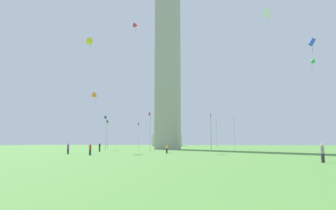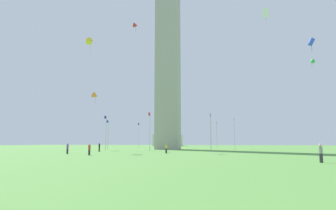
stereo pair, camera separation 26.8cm
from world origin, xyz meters
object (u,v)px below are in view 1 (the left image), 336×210
(distant_building, at_px, (168,140))
(flagpole_n, at_px, (150,130))
(flagpole_e, at_px, (234,132))
(person_black_shirt, at_px, (100,147))
(flagpole_sw, at_px, (139,134))
(kite_white_box, at_px, (266,13))
(kite_red_delta, at_px, (136,25))
(kite_blue_box, at_px, (312,42))
(flagpole_s, at_px, (179,134))
(flagpole_se, at_px, (217,134))
(flagpole_w, at_px, (108,133))
(person_purple_shirt, at_px, (68,148))
(kite_yellow_delta, at_px, (91,42))
(person_gray_shirt, at_px, (323,153))
(obelisk_monument, at_px, (168,50))
(person_yellow_shirt, at_px, (167,148))
(flagpole_nw, at_px, (106,131))
(flagpole_ne, at_px, (211,130))
(kite_orange_delta, at_px, (95,96))
(person_red_shirt, at_px, (90,149))
(kite_green_delta, at_px, (312,62))

(distant_building, bearing_deg, flagpole_n, 10.36)
(flagpole_e, xyz_separation_m, person_black_shirt, (21.06, -26.14, -3.54))
(flagpole_sw, relative_size, kite_white_box, 2.75)
(flagpole_sw, distance_m, person_black_shirt, 33.42)
(flagpole_e, distance_m, kite_red_delta, 35.75)
(person_black_shirt, bearing_deg, flagpole_sw, 34.70)
(kite_blue_box, height_order, distant_building, kite_blue_box)
(flagpole_s, relative_size, kite_blue_box, 3.79)
(flagpole_n, height_order, distant_building, flagpole_n)
(distant_building, bearing_deg, flagpole_se, 24.01)
(flagpole_w, distance_m, person_purple_shirt, 33.67)
(kite_red_delta, bearing_deg, kite_yellow_delta, -42.06)
(flagpole_se, height_order, kite_white_box, kite_white_box)
(flagpole_n, relative_size, person_gray_shirt, 4.79)
(obelisk_monument, height_order, kite_white_box, obelisk_monument)
(flagpole_n, height_order, person_black_shirt, flagpole_n)
(flagpole_w, height_order, kite_red_delta, kite_red_delta)
(person_yellow_shirt, bearing_deg, flagpole_sw, -20.93)
(flagpole_w, relative_size, distant_building, 0.43)
(flagpole_nw, height_order, person_gray_shirt, flagpole_nw)
(person_purple_shirt, distance_m, distant_building, 110.97)
(flagpole_n, distance_m, flagpole_se, 31.47)
(flagpole_ne, relative_size, kite_blue_box, 3.79)
(flagpole_nw, distance_m, kite_red_delta, 26.30)
(flagpole_sw, xyz_separation_m, kite_orange_delta, (22.90, -3.54, 8.62))
(person_gray_shirt, bearing_deg, person_red_shirt, 11.04)
(flagpole_e, height_order, person_purple_shirt, flagpole_e)
(flagpole_ne, xyz_separation_m, kite_white_box, (17.16, 10.01, 17.24))
(flagpole_s, bearing_deg, flagpole_n, -0.00)
(flagpole_e, xyz_separation_m, kite_green_delta, (12.59, 15.51, 13.56))
(person_black_shirt, bearing_deg, person_purple_shirt, -149.45)
(person_purple_shirt, relative_size, kite_blue_box, 0.80)
(person_yellow_shirt, xyz_separation_m, kite_yellow_delta, (-7.94, -18.69, 22.64))
(flagpole_se, xyz_separation_m, kite_yellow_delta, (31.22, -24.94, 19.06))
(flagpole_s, relative_size, person_gray_shirt, 4.79)
(flagpole_e, relative_size, flagpole_sw, 1.00)
(kite_yellow_delta, bearing_deg, flagpole_w, -167.84)
(person_black_shirt, distance_m, kite_red_delta, 30.90)
(flagpole_nw, bearing_deg, kite_white_box, 63.29)
(distant_building, bearing_deg, flagpole_w, 0.27)
(flagpole_s, xyz_separation_m, flagpole_w, (17.03, -17.03, 0.00))
(flagpole_w, distance_m, person_red_shirt, 38.95)
(flagpole_s, xyz_separation_m, kite_white_box, (46.23, 22.05, 17.24))
(kite_blue_box, relative_size, kite_orange_delta, 0.76)
(kite_white_box, bearing_deg, flagpole_ne, -149.75)
(flagpole_e, distance_m, flagpole_w, 34.06)
(flagpole_se, relative_size, flagpole_s, 1.00)
(person_gray_shirt, height_order, kite_green_delta, kite_green_delta)
(flagpole_e, distance_m, kite_white_box, 34.28)
(kite_blue_box, distance_m, kite_yellow_delta, 42.90)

